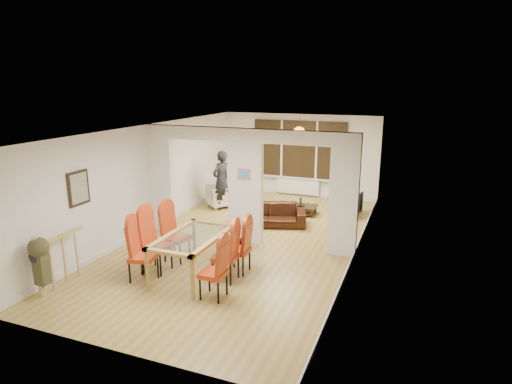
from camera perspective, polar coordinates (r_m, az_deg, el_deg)
The scene contains 24 objects.
floor at distance 9.97m, azimuth -1.37°, elevation -6.54°, with size 5.00×9.00×0.01m, color #A48A42.
room_walls at distance 9.58m, azimuth -1.42°, elevation 0.74°, with size 5.00×9.00×2.60m, color silver, non-canonical shape.
divider_wall at distance 9.58m, azimuth -1.42°, elevation 0.74°, with size 5.00×0.18×2.60m, color white.
bay_window_blinds at distance 13.67m, azimuth 5.76°, elevation 5.69°, with size 3.00×0.08×1.80m, color black.
radiator at distance 13.86m, azimuth 5.59°, elevation 0.76°, with size 1.40×0.08×0.50m, color white.
pendant_light at distance 12.41m, azimuth 5.76°, elevation 7.83°, with size 0.36×0.36×0.36m, color orange.
stair_newel at distance 8.49m, azimuth -24.50°, elevation -7.76°, with size 0.40×1.20×1.10m, color tan, non-canonical shape.
wall_poster at distance 8.87m, azimuth -22.57°, elevation 0.49°, with size 0.04×0.52×0.67m, color gray.
pillar_photo at distance 9.42m, azimuth -1.65°, elevation 2.38°, with size 0.30×0.03×0.25m, color #4C8CD8.
dining_table at distance 8.19m, azimuth -8.36°, elevation -8.42°, with size 0.99×1.75×0.82m, color olive, non-canonical shape.
dining_chair_la at distance 8.14m, azimuth -14.86°, elevation -7.83°, with size 0.44×0.44×1.11m, color #A83111, non-canonical shape.
dining_chair_lb at distance 8.46m, azimuth -13.12°, elevation -6.62°, with size 0.47×0.47×1.17m, color #A83111, non-canonical shape.
dining_chair_lc at distance 8.92m, azimuth -10.55°, elevation -5.56°, with size 0.45×0.45×1.11m, color #A83111, non-canonical shape.
dining_chair_ra at distance 7.34m, azimuth -5.73°, elevation -10.19°, with size 0.42×0.42×1.04m, color #A83111, non-canonical shape.
dining_chair_rb at distance 7.91m, azimuth -4.10°, elevation -8.09°, with size 0.43×0.43×1.09m, color #A83111, non-canonical shape.
dining_chair_rc at distance 8.25m, azimuth -2.39°, elevation -7.28°, with size 0.41×0.41×1.03m, color #A83111, non-canonical shape.
sofa at distance 10.97m, azimuth 1.62°, elevation -3.02°, with size 1.90×0.74×0.55m, color black.
armchair at distance 12.59m, azimuth -4.78°, elevation -0.51°, with size 0.70×0.72×0.66m, color beige.
person at distance 12.25m, azimuth -4.66°, elevation 1.57°, with size 0.41×0.62×1.70m, color black.
television at distance 12.08m, azimuth 12.85°, elevation -1.69°, with size 0.13×0.99×0.57m, color black.
coffee_table at distance 11.99m, azimuth 5.37°, elevation -2.28°, with size 1.12×0.56×0.26m, color #2E210F, non-canonical shape.
bottle at distance 11.82m, azimuth 5.97°, elevation -1.26°, with size 0.06×0.06×0.25m, color #143F19.
bowl at distance 11.80m, azimuth 5.97°, elevation -1.79°, with size 0.22×0.22×0.05m, color #2E210F.
shoes at distance 9.77m, azimuth -1.84°, elevation -6.69°, with size 0.22×0.24×0.09m, color black, non-canonical shape.
Camera 1 is at (3.57, -8.59, 3.58)m, focal length 30.00 mm.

